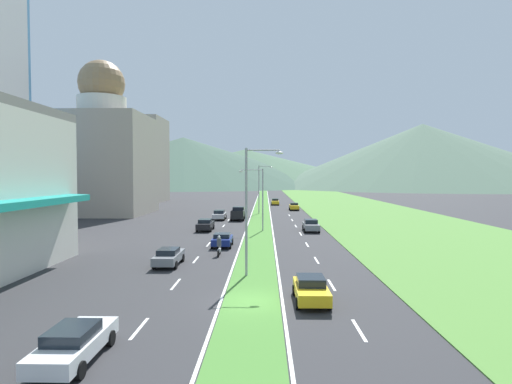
# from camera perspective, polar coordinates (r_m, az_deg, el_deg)

# --- Properties ---
(ground_plane) EXTENTS (600.00, 600.00, 0.00)m
(ground_plane) POSITION_cam_1_polar(r_m,az_deg,el_deg) (24.31, -0.63, -14.81)
(ground_plane) COLOR #2D2D30
(grass_median) EXTENTS (3.20, 240.00, 0.06)m
(grass_median) POSITION_cam_1_polar(r_m,az_deg,el_deg) (83.53, 0.72, -2.62)
(grass_median) COLOR #477F33
(grass_median) RESTS_ON ground_plane
(grass_verge_right) EXTENTS (24.00, 240.00, 0.06)m
(grass_verge_right) POSITION_cam_1_polar(r_m,az_deg,el_deg) (85.85, 14.61, -2.56)
(grass_verge_right) COLOR #518438
(grass_verge_right) RESTS_ON ground_plane
(lane_dash_left_2) EXTENTS (0.16, 2.80, 0.01)m
(lane_dash_left_2) POSITION_cam_1_polar(r_m,az_deg,el_deg) (21.23, -15.59, -17.45)
(lane_dash_left_2) COLOR silver
(lane_dash_left_2) RESTS_ON ground_plane
(lane_dash_left_3) EXTENTS (0.16, 2.80, 0.01)m
(lane_dash_left_3) POSITION_cam_1_polar(r_m,az_deg,el_deg) (28.60, -10.87, -12.22)
(lane_dash_left_3) COLOR silver
(lane_dash_left_3) RESTS_ON ground_plane
(lane_dash_left_4) EXTENTS (0.16, 2.80, 0.01)m
(lane_dash_left_4) POSITION_cam_1_polar(r_m,az_deg,el_deg) (36.21, -8.20, -9.12)
(lane_dash_left_4) COLOR silver
(lane_dash_left_4) RESTS_ON ground_plane
(lane_dash_left_5) EXTENTS (0.16, 2.80, 0.01)m
(lane_dash_left_5) POSITION_cam_1_polar(r_m,az_deg,el_deg) (43.95, -6.49, -7.09)
(lane_dash_left_5) COLOR silver
(lane_dash_left_5) RESTS_ON ground_plane
(lane_dash_left_6) EXTENTS (0.16, 2.80, 0.01)m
(lane_dash_left_6) POSITION_cam_1_polar(r_m,az_deg,el_deg) (51.74, -5.30, -5.67)
(lane_dash_left_6) COLOR silver
(lane_dash_left_6) RESTS_ON ground_plane
(lane_dash_left_7) EXTENTS (0.16, 2.80, 0.01)m
(lane_dash_left_7) POSITION_cam_1_polar(r_m,az_deg,el_deg) (59.58, -4.43, -4.62)
(lane_dash_left_7) COLOR silver
(lane_dash_left_7) RESTS_ON ground_plane
(lane_dash_left_8) EXTENTS (0.16, 2.80, 0.01)m
(lane_dash_left_8) POSITION_cam_1_polar(r_m,az_deg,el_deg) (67.45, -3.76, -3.81)
(lane_dash_left_8) COLOR silver
(lane_dash_left_8) RESTS_ON ground_plane
(lane_dash_left_9) EXTENTS (0.16, 2.80, 0.01)m
(lane_dash_left_9) POSITION_cam_1_polar(r_m,az_deg,el_deg) (75.33, -3.23, -3.17)
(lane_dash_left_9) COLOR silver
(lane_dash_left_9) RESTS_ON ground_plane
(lane_dash_right_2) EXTENTS (0.16, 2.80, 0.01)m
(lane_dash_right_2) POSITION_cam_1_polar(r_m,az_deg,el_deg) (20.86, 13.84, -17.79)
(lane_dash_right_2) COLOR silver
(lane_dash_right_2) RESTS_ON ground_plane
(lane_dash_right_3) EXTENTS (0.16, 2.80, 0.01)m
(lane_dash_right_3) POSITION_cam_1_polar(r_m,az_deg,el_deg) (28.33, 10.25, -12.36)
(lane_dash_right_3) COLOR silver
(lane_dash_right_3) RESTS_ON ground_plane
(lane_dash_right_4) EXTENTS (0.16, 2.80, 0.01)m
(lane_dash_right_4) POSITION_cam_1_polar(r_m,az_deg,el_deg) (36.00, 8.25, -9.19)
(lane_dash_right_4) COLOR silver
(lane_dash_right_4) RESTS_ON ground_plane
(lane_dash_right_5) EXTENTS (0.16, 2.80, 0.01)m
(lane_dash_right_5) POSITION_cam_1_polar(r_m,az_deg,el_deg) (43.77, 6.97, -7.13)
(lane_dash_right_5) COLOR silver
(lane_dash_right_5) RESTS_ON ground_plane
(lane_dash_right_6) EXTENTS (0.16, 2.80, 0.01)m
(lane_dash_right_6) POSITION_cam_1_polar(r_m,az_deg,el_deg) (51.59, 6.08, -5.70)
(lane_dash_right_6) COLOR silver
(lane_dash_right_6) RESTS_ON ground_plane
(lane_dash_right_7) EXTENTS (0.16, 2.80, 0.01)m
(lane_dash_right_7) POSITION_cam_1_polar(r_m,az_deg,el_deg) (59.45, 5.44, -4.64)
(lane_dash_right_7) COLOR silver
(lane_dash_right_7) RESTS_ON ground_plane
(lane_dash_right_8) EXTENTS (0.16, 2.80, 0.01)m
(lane_dash_right_8) POSITION_cam_1_polar(r_m,az_deg,el_deg) (67.33, 4.94, -3.83)
(lane_dash_right_8) COLOR silver
(lane_dash_right_8) RESTS_ON ground_plane
(lane_dash_right_9) EXTENTS (0.16, 2.80, 0.01)m
(lane_dash_right_9) POSITION_cam_1_polar(r_m,az_deg,el_deg) (75.22, 4.55, -3.18)
(lane_dash_right_9) COLOR silver
(lane_dash_right_9) RESTS_ON ground_plane
(edge_line_median_left) EXTENTS (0.16, 240.00, 0.01)m
(edge_line_median_left) POSITION_cam_1_polar(r_m,az_deg,el_deg) (83.57, -0.48, -2.63)
(edge_line_median_left) COLOR silver
(edge_line_median_left) RESTS_ON ground_plane
(edge_line_median_right) EXTENTS (0.16, 240.00, 0.01)m
(edge_line_median_right) POSITION_cam_1_polar(r_m,az_deg,el_deg) (83.54, 1.92, -2.64)
(edge_line_median_right) COLOR silver
(edge_line_median_right) RESTS_ON ground_plane
(domed_building) EXTENTS (16.50, 16.50, 28.20)m
(domed_building) POSITION_cam_1_polar(r_m,az_deg,el_deg) (82.53, -20.16, 4.85)
(domed_building) COLOR #9E9384
(domed_building) RESTS_ON ground_plane
(midrise_colored) EXTENTS (14.76, 14.76, 22.73)m
(midrise_colored) POSITION_cam_1_polar(r_m,az_deg,el_deg) (118.87, -15.96, 4.21)
(midrise_colored) COLOR #9E9384
(midrise_colored) RESTS_ON ground_plane
(hill_far_left) EXTENTS (213.12, 213.12, 33.10)m
(hill_far_left) POSITION_cam_1_polar(r_m,az_deg,el_deg) (290.23, -9.85, 4.09)
(hill_far_left) COLOR #3D5647
(hill_far_left) RESTS_ON ground_plane
(hill_far_center) EXTENTS (209.31, 209.31, 26.33)m
(hill_far_center) POSITION_cam_1_polar(r_m,az_deg,el_deg) (308.44, -1.48, 3.38)
(hill_far_center) COLOR #47664C
(hill_far_center) RESTS_ON ground_plane
(hill_far_right) EXTENTS (189.61, 189.61, 38.20)m
(hill_far_right) POSITION_cam_1_polar(r_m,az_deg,el_deg) (272.57, 21.69, 4.62)
(hill_far_right) COLOR #516B56
(hill_far_right) RESTS_ON ground_plane
(street_lamp_near) EXTENTS (2.69, 0.28, 9.07)m
(street_lamp_near) POSITION_cam_1_polar(r_m,az_deg,el_deg) (29.45, -0.78, -1.50)
(street_lamp_near) COLOR #99999E
(street_lamp_near) RESTS_ON ground_plane
(street_lamp_mid) EXTENTS (3.18, 0.38, 8.01)m
(street_lamp_mid) POSITION_cam_1_polar(r_m,az_deg,el_deg) (53.61, 0.50, -0.34)
(street_lamp_mid) COLOR #99999E
(street_lamp_mid) RESTS_ON ground_plane
(street_lamp_far) EXTENTS (2.60, 0.45, 8.99)m
(street_lamp_far) POSITION_cam_1_polar(r_m,az_deg,el_deg) (77.69, 0.60, 0.80)
(street_lamp_far) COLOR #99999E
(street_lamp_far) RESTS_ON ground_plane
(car_0) EXTENTS (1.88, 4.79, 1.53)m
(car_0) POSITION_cam_1_polar(r_m,az_deg,el_deg) (101.65, 2.63, -1.33)
(car_0) COLOR yellow
(car_0) RESTS_ON ground_plane
(car_1) EXTENTS (1.98, 4.02, 1.35)m
(car_1) POSITION_cam_1_polar(r_m,az_deg,el_deg) (42.33, -4.60, -6.48)
(car_1) COLOR navy
(car_1) RESTS_ON ground_plane
(car_2) EXTENTS (1.92, 4.67, 1.39)m
(car_2) POSITION_cam_1_polar(r_m,az_deg,el_deg) (18.43, -23.51, -18.30)
(car_2) COLOR silver
(car_2) RESTS_ON ground_plane
(car_3) EXTENTS (1.96, 4.36, 1.52)m
(car_3) POSITION_cam_1_polar(r_m,az_deg,el_deg) (53.98, 7.49, -4.53)
(car_3) COLOR slate
(car_3) RESTS_ON ground_plane
(car_4) EXTENTS (2.00, 4.79, 1.55)m
(car_4) POSITION_cam_1_polar(r_m,az_deg,el_deg) (67.94, -5.00, -3.11)
(car_4) COLOR #B2B2B7
(car_4) RESTS_ON ground_plane
(car_5) EXTENTS (1.87, 4.48, 1.36)m
(car_5) POSITION_cam_1_polar(r_m,az_deg,el_deg) (34.32, -11.79, -8.57)
(car_5) COLOR slate
(car_5) RESTS_ON ground_plane
(car_6) EXTENTS (1.90, 4.19, 1.43)m
(car_6) POSITION_cam_1_polar(r_m,az_deg,el_deg) (24.38, 7.49, -12.98)
(car_6) COLOR yellow
(car_6) RESTS_ON ground_plane
(car_7) EXTENTS (1.96, 4.71, 1.50)m
(car_7) POSITION_cam_1_polar(r_m,az_deg,el_deg) (54.75, -6.91, -4.43)
(car_7) COLOR black
(car_7) RESTS_ON ground_plane
(car_8) EXTENTS (1.94, 4.53, 1.49)m
(car_8) POSITION_cam_1_polar(r_m,az_deg,el_deg) (86.65, 5.20, -1.96)
(car_8) COLOR yellow
(car_8) RESTS_ON ground_plane
(pickup_truck_0) EXTENTS (2.18, 5.40, 2.00)m
(pickup_truck_0) POSITION_cam_1_polar(r_m,az_deg,el_deg) (67.56, -2.45, -2.97)
(pickup_truck_0) COLOR black
(pickup_truck_0) RESTS_ON ground_plane
(motorcycle_rider) EXTENTS (0.36, 2.00, 1.80)m
(motorcycle_rider) POSITION_cam_1_polar(r_m,az_deg,el_deg) (37.64, -5.04, -7.52)
(motorcycle_rider) COLOR black
(motorcycle_rider) RESTS_ON ground_plane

